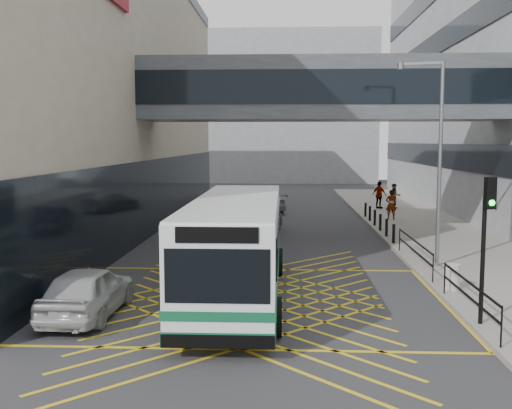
# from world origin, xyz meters

# --- Properties ---
(ground) EXTENTS (120.00, 120.00, 0.00)m
(ground) POSITION_xyz_m (0.00, 0.00, 0.00)
(ground) COLOR #333335
(building_far) EXTENTS (28.00, 16.00, 18.00)m
(building_far) POSITION_xyz_m (-2.00, 60.00, 9.00)
(building_far) COLOR gray
(building_far) RESTS_ON ground
(skybridge) EXTENTS (20.00, 4.10, 3.00)m
(skybridge) POSITION_xyz_m (3.00, 12.00, 7.50)
(skybridge) COLOR #474C51
(skybridge) RESTS_ON ground
(pavement) EXTENTS (6.00, 54.00, 0.16)m
(pavement) POSITION_xyz_m (9.00, 15.00, 0.08)
(pavement) COLOR gray
(pavement) RESTS_ON ground
(box_junction) EXTENTS (12.00, 9.00, 0.01)m
(box_junction) POSITION_xyz_m (0.00, 0.00, 0.00)
(box_junction) COLOR gold
(box_junction) RESTS_ON ground
(bus) EXTENTS (2.89, 11.38, 3.19)m
(bus) POSITION_xyz_m (-0.42, 0.34, 1.71)
(bus) COLOR silver
(bus) RESTS_ON ground
(car_white) EXTENTS (2.02, 4.75, 1.50)m
(car_white) POSITION_xyz_m (-4.50, -1.98, 0.75)
(car_white) COLOR #B8B8BA
(car_white) RESTS_ON ground
(car_dark) EXTENTS (2.43, 4.75, 1.42)m
(car_dark) POSITION_xyz_m (-0.11, 13.85, 0.71)
(car_dark) COLOR black
(car_dark) RESTS_ON ground
(car_silver) EXTENTS (3.83, 5.18, 1.49)m
(car_silver) POSITION_xyz_m (-0.47, 23.70, 0.74)
(car_silver) COLOR #999DA1
(car_silver) RESTS_ON ground
(traffic_light) EXTENTS (0.30, 0.47, 3.90)m
(traffic_light) POSITION_xyz_m (6.30, -2.74, 2.70)
(traffic_light) COLOR black
(traffic_light) RESTS_ON pavement
(street_lamp) EXTENTS (1.76, 0.61, 7.79)m
(street_lamp) POSITION_xyz_m (6.82, 4.87, 4.60)
(street_lamp) COLOR slate
(street_lamp) RESTS_ON pavement
(litter_bin) EXTENTS (0.49, 0.49, 0.84)m
(litter_bin) POSITION_xyz_m (6.53, 1.03, 0.58)
(litter_bin) COLOR #ADA89E
(litter_bin) RESTS_ON pavement
(kerb_railings) EXTENTS (0.05, 12.54, 1.00)m
(kerb_railings) POSITION_xyz_m (6.15, 1.78, 0.88)
(kerb_railings) COLOR black
(kerb_railings) RESTS_ON pavement
(bollards) EXTENTS (0.14, 10.14, 0.90)m
(bollards) POSITION_xyz_m (6.25, 15.00, 0.61)
(bollards) COLOR black
(bollards) RESTS_ON pavement
(pedestrian_a) EXTENTS (0.74, 0.55, 1.82)m
(pedestrian_a) POSITION_xyz_m (7.64, 18.75, 1.07)
(pedestrian_a) COLOR gray
(pedestrian_a) RESTS_ON pavement
(pedestrian_b) EXTENTS (0.91, 0.58, 1.77)m
(pedestrian_b) POSITION_xyz_m (8.97, 24.91, 1.04)
(pedestrian_b) COLOR gray
(pedestrian_b) RESTS_ON pavement
(pedestrian_c) EXTENTS (1.21, 1.19, 1.94)m
(pedestrian_c) POSITION_xyz_m (7.85, 24.73, 1.13)
(pedestrian_c) COLOR gray
(pedestrian_c) RESTS_ON pavement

